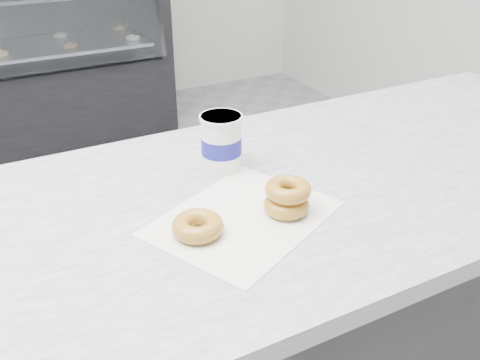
% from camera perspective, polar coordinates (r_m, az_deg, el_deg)
% --- Properties ---
extents(wax_paper, '(0.42, 0.38, 0.00)m').
position_cam_1_polar(wax_paper, '(1.03, 0.40, -4.06)').
color(wax_paper, white).
rests_on(wax_paper, counter).
extents(donut_single, '(0.10, 0.10, 0.03)m').
position_cam_1_polar(donut_single, '(0.98, -4.54, -4.92)').
color(donut_single, '#B88A32').
rests_on(donut_single, wax_paper).
extents(donut_stack, '(0.11, 0.11, 0.06)m').
position_cam_1_polar(donut_stack, '(1.04, 5.06, -1.85)').
color(donut_stack, '#B88A32').
rests_on(donut_stack, wax_paper).
extents(coffee_cup, '(0.10, 0.10, 0.13)m').
position_cam_1_polar(coffee_cup, '(1.18, -2.00, 4.07)').
color(coffee_cup, white).
rests_on(coffee_cup, counter).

